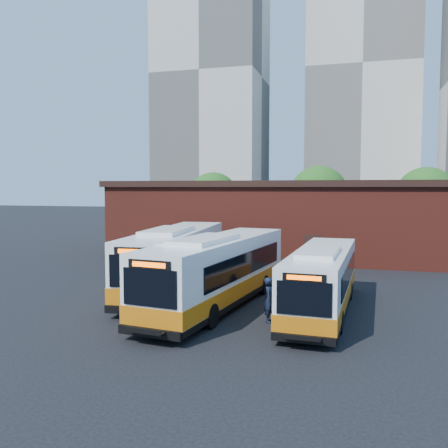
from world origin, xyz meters
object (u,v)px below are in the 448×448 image
(bus_midwest, at_px, (176,261))
(transit_worker, at_px, (269,300))
(bus_mideast, at_px, (218,274))
(bus_east, at_px, (322,282))

(bus_midwest, xyz_separation_m, transit_worker, (6.25, -5.01, -0.68))
(bus_midwest, height_order, transit_worker, bus_midwest)
(bus_mideast, relative_size, bus_east, 1.15)
(bus_midwest, distance_m, bus_east, 8.79)
(bus_east, relative_size, transit_worker, 5.91)
(bus_east, distance_m, transit_worker, 3.13)
(bus_mideast, height_order, transit_worker, bus_mideast)
(bus_mideast, bearing_deg, transit_worker, -27.75)
(bus_midwest, xyz_separation_m, bus_mideast, (3.32, -2.92, -0.04))
(bus_midwest, relative_size, transit_worker, 6.94)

